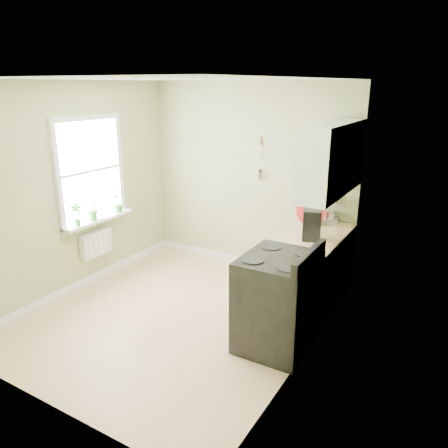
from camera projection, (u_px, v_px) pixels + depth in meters
The scene contains 21 objects.
floor at pixel (177, 316), 5.25m from camera, with size 3.20×3.60×0.02m, color tan.
ceiling at pixel (168, 78), 4.41m from camera, with size 3.20×3.60×0.02m, color white.
wall_back at pixel (248, 178), 6.31m from camera, with size 3.20×0.02×2.70m, color #ABB37A.
wall_left at pixel (72, 190), 5.61m from camera, with size 0.02×3.60×2.70m, color #ABB37A.
wall_right at pixel (312, 231), 4.05m from camera, with size 0.02×3.60×2.70m, color #ABB37A.
base_cabinets at pixel (311, 275), 5.30m from camera, with size 0.60×1.60×0.87m, color white.
countertop at pixel (313, 240), 5.17m from camera, with size 0.64×1.60×0.04m, color beige.
upper_cabinets at pixel (332, 159), 4.89m from camera, with size 0.35×1.40×0.80m, color white.
window at pixel (90, 171), 5.78m from camera, with size 0.06×1.14×1.44m.
window_sill at pixel (98, 220), 5.95m from camera, with size 0.18×1.14×0.04m, color white.
radiator at pixel (96, 243), 6.03m from camera, with size 0.12×0.50×0.35m, color white.
wall_utensils at pixel (260, 165), 6.12m from camera, with size 0.02×0.14×0.58m.
stove at pixel (278, 301), 4.51m from camera, with size 0.73×0.83×1.13m.
stand_mixer at pixel (332, 209), 5.72m from camera, with size 0.25×0.36×0.40m.
kettle at pixel (320, 215), 5.77m from camera, with size 0.17×0.10×0.17m.
coffee_maker at pixel (312, 225), 5.08m from camera, with size 0.27×0.28×0.36m.
red_tray at pixel (311, 212), 5.56m from camera, with size 0.37×0.37×0.02m, color maroon.
jar at pixel (278, 250), 4.67m from camera, with size 0.08×0.08×0.09m.
plant_a at pixel (76, 214), 5.59m from camera, with size 0.16×0.11×0.31m, color #36782F.
plant_b at pixel (93, 209), 5.82m from camera, with size 0.17×0.14×0.31m, color #36782F.
plant_c at pixel (118, 203), 6.21m from camera, with size 0.15×0.15×0.27m, color #36782F.
Camera 1 is at (2.86, -3.72, 2.66)m, focal length 35.00 mm.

